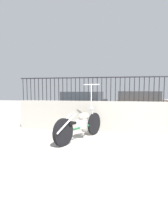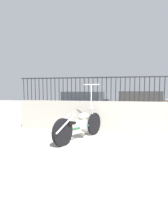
% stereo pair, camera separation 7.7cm
% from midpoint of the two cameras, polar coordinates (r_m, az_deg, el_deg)
% --- Properties ---
extents(ground_plane, '(40.00, 40.00, 0.00)m').
position_cam_midpoint_polar(ground_plane, '(4.30, 17.29, -12.29)').
color(ground_plane, '#ADA89E').
extents(low_wall, '(8.18, 0.18, 1.00)m').
position_cam_midpoint_polar(low_wall, '(6.51, 15.58, -1.50)').
color(low_wall, '#9E998E').
rests_on(low_wall, ground_plane).
extents(fence_railing, '(8.18, 0.04, 0.78)m').
position_cam_midpoint_polar(fence_railing, '(6.46, 15.83, 7.32)').
color(fence_railing, black).
rests_on(fence_railing, low_wall).
extents(motorcycle_green, '(0.92, 2.05, 1.53)m').
position_cam_midpoint_polar(motorcycle_green, '(5.36, -2.00, -3.74)').
color(motorcycle_green, black).
rests_on(motorcycle_green, ground_plane).
extents(car_black, '(1.84, 4.20, 1.29)m').
position_cam_midpoint_polar(car_black, '(9.60, -0.16, 2.10)').
color(car_black, black).
rests_on(car_black, ground_plane).
extents(car_orange, '(1.94, 4.17, 1.31)m').
position_cam_midpoint_polar(car_orange, '(9.33, 14.78, 1.84)').
color(car_orange, black).
rests_on(car_orange, ground_plane).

